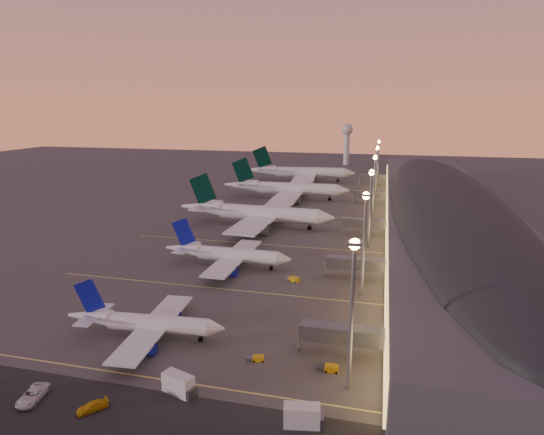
# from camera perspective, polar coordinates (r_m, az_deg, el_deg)

# --- Properties ---
(ground) EXTENTS (700.00, 700.00, 0.00)m
(ground) POSITION_cam_1_polar(r_m,az_deg,el_deg) (123.08, -6.00, -7.97)
(ground) COLOR #3D3B38
(airliner_narrow_south) EXTENTS (33.32, 29.85, 11.90)m
(airliner_narrow_south) POSITION_cam_1_polar(r_m,az_deg,el_deg) (97.15, -15.65, -12.62)
(airliner_narrow_south) COLOR silver
(airliner_narrow_south) RESTS_ON ground
(airliner_narrow_north) EXTENTS (38.46, 34.25, 13.78)m
(airliner_narrow_north) POSITION_cam_1_polar(r_m,az_deg,el_deg) (133.15, -5.68, -4.63)
(airliner_narrow_north) COLOR silver
(airliner_narrow_north) RESTS_ON ground
(airliner_wide_near) EXTENTS (62.70, 57.10, 20.08)m
(airliner_wide_near) POSITION_cam_1_polar(r_m,az_deg,el_deg) (176.60, -2.14, 0.57)
(airliner_wide_near) COLOR silver
(airliner_wide_near) RESTS_ON ground
(airliner_wide_mid) EXTENTS (64.01, 58.13, 20.53)m
(airliner_wide_mid) POSITION_cam_1_polar(r_m,az_deg,el_deg) (229.18, 1.74, 3.66)
(airliner_wide_mid) COLOR silver
(airliner_wide_mid) RESTS_ON ground
(airliner_wide_far) EXTENTS (68.07, 62.34, 21.77)m
(airliner_wide_far) POSITION_cam_1_polar(r_m,az_deg,el_deg) (284.36, 3.51, 5.68)
(airliner_wide_far) COLOR silver
(airliner_wide_far) RESTS_ON ground
(terminal_building) EXTENTS (56.35, 255.00, 17.46)m
(terminal_building) POSITION_cam_1_polar(r_m,az_deg,el_deg) (184.82, 20.49, 1.44)
(terminal_building) COLOR #454549
(terminal_building) RESTS_ON ground
(light_masts) EXTENTS (2.20, 217.20, 25.90)m
(light_masts) POSITION_cam_1_polar(r_m,az_deg,el_deg) (174.59, 12.54, 4.25)
(light_masts) COLOR slate
(light_masts) RESTS_ON ground
(radar_tower) EXTENTS (9.00, 9.00, 32.50)m
(radar_tower) POSITION_cam_1_polar(r_m,az_deg,el_deg) (369.26, 9.39, 9.92)
(radar_tower) COLOR silver
(radar_tower) RESTS_ON ground
(service_lane) EXTENTS (260.00, 16.00, 0.01)m
(service_lane) POSITION_cam_1_polar(r_m,az_deg,el_deg) (79.15, -20.93, -22.26)
(service_lane) COLOR black
(service_lane) RESTS_ON ground
(lane_markings) EXTENTS (90.00, 180.36, 0.00)m
(lane_markings) POSITION_cam_1_polar(r_m,az_deg,el_deg) (159.17, -1.13, -2.82)
(lane_markings) COLOR #D8C659
(lane_markings) RESTS_ON ground
(baggage_tug_a) EXTENTS (3.37, 1.99, 0.94)m
(baggage_tug_a) POSITION_cam_1_polar(r_m,az_deg,el_deg) (87.32, -2.00, -17.25)
(baggage_tug_a) COLOR #C6930C
(baggage_tug_a) RESTS_ON ground
(baggage_tug_b) EXTENTS (3.76, 1.80, 1.09)m
(baggage_tug_b) POSITION_cam_1_polar(r_m,az_deg,el_deg) (84.99, 7.15, -18.26)
(baggage_tug_b) COLOR #C6930C
(baggage_tug_b) RESTS_ON ground
(baggage_tug_c) EXTENTS (4.19, 2.90, 1.16)m
(baggage_tug_c) POSITION_cam_1_polar(r_m,az_deg,el_deg) (122.70, 2.59, -7.71)
(baggage_tug_c) COLOR #C6930C
(baggage_tug_c) RESTS_ON ground
(catering_truck_a) EXTENTS (6.26, 3.98, 3.29)m
(catering_truck_a) POSITION_cam_1_polar(r_m,az_deg,el_deg) (79.83, -11.50, -19.88)
(catering_truck_a) COLOR silver
(catering_truck_a) RESTS_ON ground
(catering_truck_b) EXTENTS (6.12, 3.23, 3.27)m
(catering_truck_b) POSITION_cam_1_polar(r_m,az_deg,el_deg) (72.31, 4.03, -23.63)
(catering_truck_b) COLOR silver
(catering_truck_b) RESTS_ON ground
(service_van_c) EXTENTS (4.06, 6.72, 1.75)m
(service_van_c) POSITION_cam_1_polar(r_m,az_deg,el_deg) (86.20, -27.84, -19.10)
(service_van_c) COLOR silver
(service_van_c) RESTS_ON ground
(service_van_d) EXTENTS (4.54, 4.71, 1.35)m
(service_van_d) POSITION_cam_1_polar(r_m,az_deg,el_deg) (80.26, -21.63, -21.20)
(service_van_d) COLOR #C6930C
(service_van_d) RESTS_ON ground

